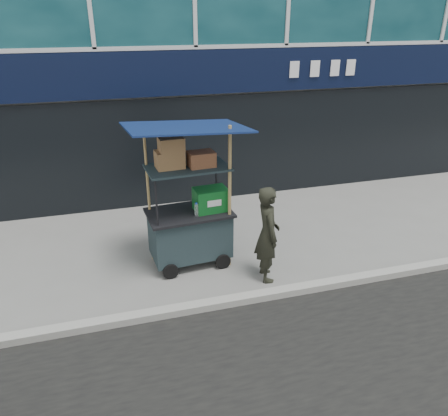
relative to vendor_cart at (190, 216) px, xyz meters
name	(u,v)px	position (x,y,z in m)	size (l,w,h in m)	color
ground	(255,292)	(0.76, -1.19, -0.89)	(80.00, 80.00, 0.00)	slate
curb	(259,296)	(0.76, -1.39, -0.83)	(80.00, 0.18, 0.12)	#96968E
vendor_cart	(190,216)	(0.00, 0.00, 0.00)	(1.97, 1.45, 2.53)	black
vendor_man	(267,234)	(1.08, -0.82, -0.08)	(0.59, 0.39, 1.62)	black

